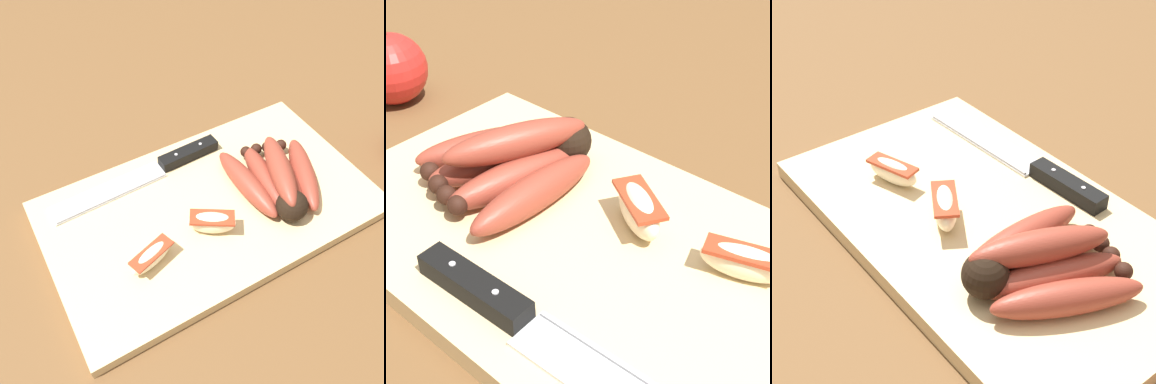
# 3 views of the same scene
# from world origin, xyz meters

# --- Properties ---
(ground_plane) EXTENTS (6.00, 6.00, 0.00)m
(ground_plane) POSITION_xyz_m (0.00, 0.00, 0.00)
(ground_plane) COLOR brown
(cutting_board) EXTENTS (0.48, 0.28, 0.02)m
(cutting_board) POSITION_xyz_m (0.01, -0.01, 0.01)
(cutting_board) COLOR #DBBC84
(cutting_board) RESTS_ON ground_plane
(banana_bunch) EXTENTS (0.15, 0.17, 0.06)m
(banana_bunch) POSITION_xyz_m (0.11, -0.03, 0.04)
(banana_bunch) COLOR black
(banana_bunch) RESTS_ON cutting_board
(chefs_knife) EXTENTS (0.28, 0.04, 0.02)m
(chefs_knife) POSITION_xyz_m (-0.02, 0.09, 0.03)
(chefs_knife) COLOR silver
(chefs_knife) RESTS_ON cutting_board
(apple_wedge_near) EXTENTS (0.07, 0.06, 0.04)m
(apple_wedge_near) POSITION_xyz_m (-0.01, -0.05, 0.04)
(apple_wedge_near) COLOR #F4E5C1
(apple_wedge_near) RESTS_ON cutting_board
(apple_wedge_middle) EXTENTS (0.07, 0.04, 0.03)m
(apple_wedge_middle) POSITION_xyz_m (-0.11, -0.05, 0.04)
(apple_wedge_middle) COLOR #F4E5C1
(apple_wedge_middle) RESTS_ON cutting_board
(whole_apple) EXTENTS (0.08, 0.08, 0.10)m
(whole_apple) POSITION_xyz_m (0.36, -0.07, 0.04)
(whole_apple) COLOR red
(whole_apple) RESTS_ON ground_plane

